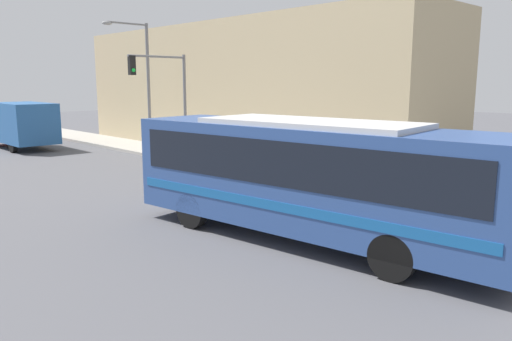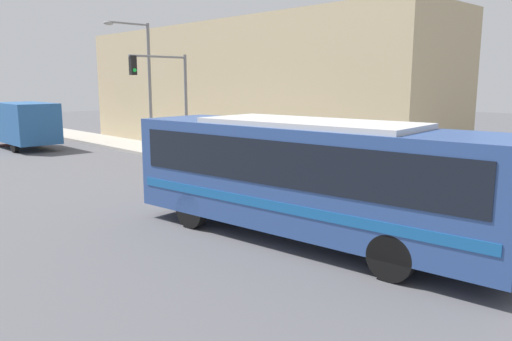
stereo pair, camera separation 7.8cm
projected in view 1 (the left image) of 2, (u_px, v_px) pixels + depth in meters
ground_plane at (298, 232)px, 13.90m from camera, size 120.00×120.00×0.00m
sidewalk at (127, 145)px, 32.18m from camera, size 2.98×70.00×0.17m
building_facade at (241, 88)px, 30.28m from camera, size 6.00×25.85×7.44m
city_bus at (309, 172)px, 12.79m from camera, size 3.71×10.58×3.16m
delivery_truck at (21, 123)px, 30.93m from camera, size 2.49×6.57×2.85m
fire_hydrant at (302, 170)px, 20.33m from camera, size 0.24×0.33×0.80m
traffic_light_pole at (166, 88)px, 24.94m from camera, size 3.28×0.35×5.31m
parking_meter at (236, 148)px, 23.12m from camera, size 0.14×0.14×1.40m
street_lamp at (142, 76)px, 27.97m from camera, size 2.74×0.28×7.16m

